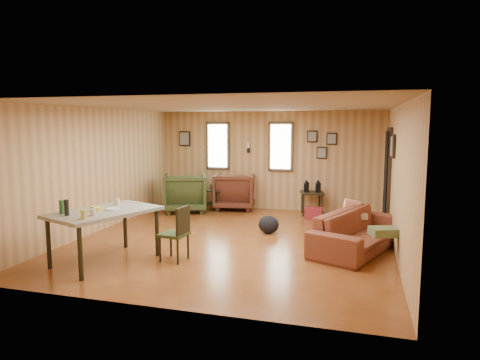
{
  "coord_description": "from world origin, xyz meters",
  "views": [
    {
      "loc": [
        2.15,
        -7.24,
        2.09
      ],
      "look_at": [
        0.0,
        0.4,
        1.05
      ],
      "focal_mm": 32.0,
      "sensor_mm": 36.0,
      "label": 1
    }
  ],
  "objects_px": {
    "recliner_brown": "(235,189)",
    "side_table": "(312,191)",
    "sofa": "(360,224)",
    "dining_table": "(104,215)",
    "end_table": "(215,196)",
    "recliner_green": "(185,191)"
  },
  "relations": [
    {
      "from": "side_table",
      "to": "dining_table",
      "type": "xyz_separation_m",
      "value": [
        -2.65,
        -4.33,
        0.17
      ]
    },
    {
      "from": "end_table",
      "to": "side_table",
      "type": "height_order",
      "value": "side_table"
    },
    {
      "from": "dining_table",
      "to": "recliner_brown",
      "type": "bearing_deg",
      "value": 101.78
    },
    {
      "from": "sofa",
      "to": "side_table",
      "type": "distance_m",
      "value": 2.81
    },
    {
      "from": "end_table",
      "to": "side_table",
      "type": "relative_size",
      "value": 0.76
    },
    {
      "from": "side_table",
      "to": "dining_table",
      "type": "distance_m",
      "value": 5.08
    },
    {
      "from": "sofa",
      "to": "side_table",
      "type": "height_order",
      "value": "sofa"
    },
    {
      "from": "end_table",
      "to": "dining_table",
      "type": "distance_m",
      "value": 4.25
    },
    {
      "from": "sofa",
      "to": "end_table",
      "type": "distance_m",
      "value": 4.21
    },
    {
      "from": "side_table",
      "to": "end_table",
      "type": "bearing_deg",
      "value": -177.34
    },
    {
      "from": "recliner_brown",
      "to": "side_table",
      "type": "relative_size",
      "value": 1.2
    },
    {
      "from": "recliner_green",
      "to": "end_table",
      "type": "xyz_separation_m",
      "value": [
        0.65,
        0.34,
        -0.15
      ]
    },
    {
      "from": "recliner_green",
      "to": "end_table",
      "type": "distance_m",
      "value": 0.75
    },
    {
      "from": "dining_table",
      "to": "sofa",
      "type": "bearing_deg",
      "value": 46.27
    },
    {
      "from": "sofa",
      "to": "end_table",
      "type": "relative_size",
      "value": 3.5
    },
    {
      "from": "recliner_green",
      "to": "end_table",
      "type": "bearing_deg",
      "value": -174.97
    },
    {
      "from": "recliner_brown",
      "to": "end_table",
      "type": "bearing_deg",
      "value": 22.52
    },
    {
      "from": "recliner_green",
      "to": "side_table",
      "type": "bearing_deg",
      "value": 165.98
    },
    {
      "from": "recliner_green",
      "to": "side_table",
      "type": "xyz_separation_m",
      "value": [
        2.98,
        0.45,
        0.06
      ]
    },
    {
      "from": "sofa",
      "to": "side_table",
      "type": "relative_size",
      "value": 2.67
    },
    {
      "from": "recliner_brown",
      "to": "side_table",
      "type": "xyz_separation_m",
      "value": [
        1.9,
        -0.15,
        0.07
      ]
    },
    {
      "from": "dining_table",
      "to": "side_table",
      "type": "bearing_deg",
      "value": 79.77
    }
  ]
}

